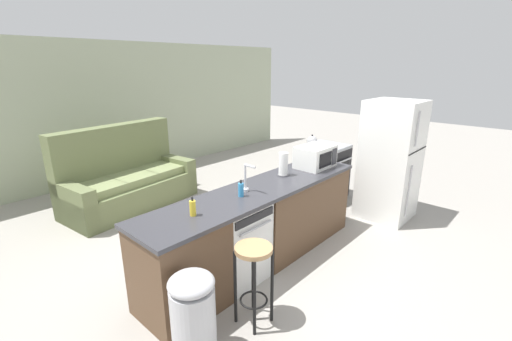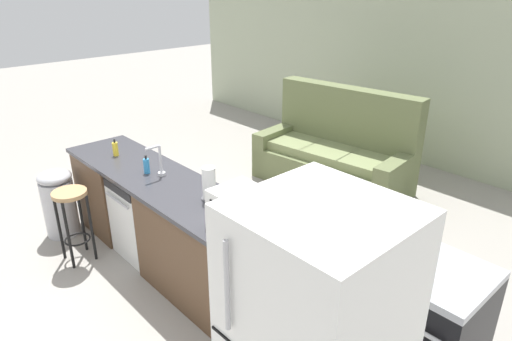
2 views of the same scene
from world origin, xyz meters
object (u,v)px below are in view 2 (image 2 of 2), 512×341
Objects in this scene: bar_stool at (72,211)px; stove_range at (418,321)px; trash_bin at (59,202)px; paper_towel_roll at (209,184)px; dish_soap_bottle at (115,149)px; dishwasher at (149,214)px; kettle at (417,236)px; microwave at (246,211)px; soap_bottle at (147,166)px; couch at (336,156)px.

stove_range is at bearing 21.32° from bar_stool.
trash_bin is at bearing 173.26° from bar_stool.
paper_towel_roll is 1.60× the size of dish_soap_bottle.
trash_bin is at bearing -150.54° from dishwasher.
paper_towel_roll is 1.63m from kettle.
dishwasher is 1.09m from trash_bin.
dish_soap_bottle is at bearing -169.58° from stove_range.
dish_soap_bottle is (-0.52, -0.02, 0.55)m from dishwasher.
dishwasher is 2.98× the size of paper_towel_roll.
dish_soap_bottle is at bearing -179.32° from microwave.
dish_soap_bottle is (-0.61, -0.01, 0.00)m from soap_bottle.
stove_range is at bearing 16.98° from trash_bin.
microwave is at bearing -0.05° from dishwasher.
bar_stool is at bearing -120.39° from dishwasher.
dishwasher reaches higher than trash_bin.
bar_stool is 1.00× the size of trash_bin.
couch is (0.21, 2.69, -0.03)m from dishwasher.
couch is (1.16, 3.22, 0.02)m from trash_bin.
kettle is (2.95, 0.70, 0.01)m from dish_soap_bottle.
kettle is 3.64m from trash_bin.
soap_bottle is at bearing -92.56° from couch.
kettle is (-0.17, 0.13, 0.53)m from stove_range.
soap_bottle is 2.44m from kettle.
kettle is at bearing 13.41° from dish_soap_bottle.
trash_bin is at bearing -167.57° from microwave.
dishwasher is at bearing 179.95° from microwave.
dish_soap_bottle is (-3.12, -0.57, 0.52)m from stove_range.
dishwasher is at bearing -164.42° from kettle.
trash_bin is at bearing -153.58° from soap_bottle.
paper_towel_roll reaches higher than microwave.
dish_soap_bottle is 0.74m from bar_stool.
dishwasher is 2.66m from stove_range.
dishwasher is 0.40× the size of couch.
dish_soap_bottle is at bearing -166.59° from kettle.
kettle is (0.96, 0.68, -0.05)m from microwave.
couch reaches higher than microwave.
paper_towel_roll is at bearing 4.40° from dish_soap_bottle.
paper_towel_roll is 1.44m from dish_soap_bottle.
kettle reaches higher than trash_bin.
dish_soap_bottle is at bearing -177.24° from dishwasher.
microwave is 1.99m from bar_stool.
microwave is 3.04m from couch.
microwave is at bearing 0.68° from dish_soap_bottle.
dish_soap_bottle is 0.24× the size of bar_stool.
kettle is 0.28× the size of trash_bin.
kettle is (1.52, 0.59, -0.05)m from paper_towel_roll.
stove_range is at bearing 12.75° from soap_bottle.
trash_bin is at bearing -163.02° from stove_range.
bar_stool is at bearing -6.74° from trash_bin.
dishwasher is 1.14× the size of bar_stool.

